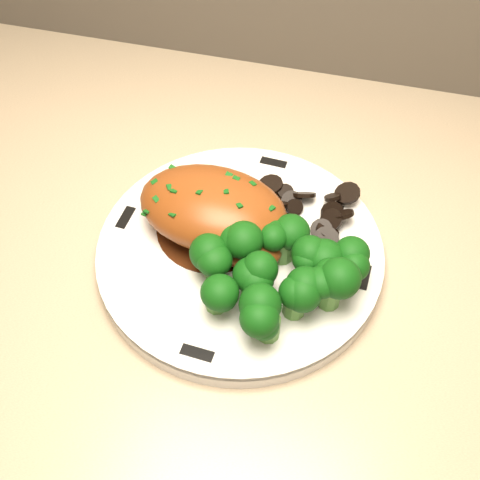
# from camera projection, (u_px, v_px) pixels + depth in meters

# --- Properties ---
(plate) EXTENTS (0.28, 0.28, 0.02)m
(plate) POSITION_uv_depth(u_px,v_px,m) (240.00, 253.00, 0.56)
(plate) COLOR silver
(plate) RESTS_ON counter
(rim_accent_0) EXTENTS (0.03, 0.01, 0.00)m
(rim_accent_0) POSITION_uv_depth(u_px,v_px,m) (273.00, 163.00, 0.62)
(rim_accent_0) COLOR black
(rim_accent_0) RESTS_ON plate
(rim_accent_1) EXTENTS (0.01, 0.03, 0.00)m
(rim_accent_1) POSITION_uv_depth(u_px,v_px,m) (126.00, 218.00, 0.57)
(rim_accent_1) COLOR black
(rim_accent_1) RESTS_ON plate
(rim_accent_2) EXTENTS (0.03, 0.01, 0.00)m
(rim_accent_2) POSITION_uv_depth(u_px,v_px,m) (197.00, 353.00, 0.48)
(rim_accent_2) COLOR black
(rim_accent_2) RESTS_ON plate
(rim_accent_3) EXTENTS (0.01, 0.03, 0.00)m
(rim_accent_3) POSITION_uv_depth(u_px,v_px,m) (364.00, 277.00, 0.53)
(rim_accent_3) COLOR black
(rim_accent_3) RESTS_ON plate
(gravy_pool) EXTENTS (0.11, 0.11, 0.00)m
(gravy_pool) POSITION_uv_depth(u_px,v_px,m) (214.00, 227.00, 0.57)
(gravy_pool) COLOR #361709
(gravy_pool) RESTS_ON plate
(chicken_breast) EXTENTS (0.15, 0.11, 0.05)m
(chicken_breast) POSITION_uv_depth(u_px,v_px,m) (217.00, 212.00, 0.54)
(chicken_breast) COLOR brown
(chicken_breast) RESTS_ON plate
(mushroom_pile) EXTENTS (0.09, 0.07, 0.02)m
(mushroom_pile) POSITION_uv_depth(u_px,v_px,m) (296.00, 214.00, 0.57)
(mushroom_pile) COLOR black
(mushroom_pile) RESTS_ON plate
(broccoli_florets) EXTENTS (0.14, 0.11, 0.05)m
(broccoli_florets) POSITION_uv_depth(u_px,v_px,m) (277.00, 272.00, 0.50)
(broccoli_florets) COLOR #508839
(broccoli_florets) RESTS_ON plate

